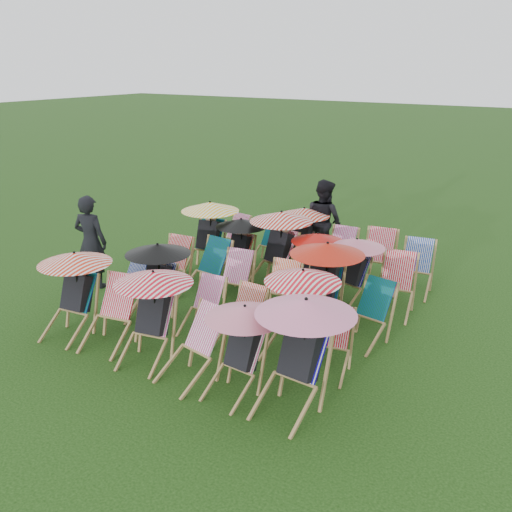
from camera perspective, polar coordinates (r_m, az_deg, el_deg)
The scene contains 33 objects.
ground at distance 9.91m, azimuth -0.11°, elevation -5.55°, with size 100.00×100.00×0.00m, color black.
deckchair_0 at distance 9.31m, azimuth -17.98°, elevation -3.50°, with size 1.12×1.21×1.33m.
deckchair_1 at distance 8.89m, azimuth -14.41°, elevation -5.63°, with size 0.82×1.03×1.01m.
deckchair_2 at distance 8.25m, azimuth -10.65°, elevation -5.83°, with size 1.12×1.22×1.33m.
deckchair_3 at distance 7.77m, azimuth -6.49°, elevation -9.00°, with size 0.80×1.00×0.97m.
deckchair_4 at distance 7.34m, azimuth -1.80°, elevation -9.29°, with size 1.03×1.08×1.22m.
deckchair_5 at distance 6.98m, azimuth 4.05°, elevation -9.75°, with size 1.23×1.29×1.46m.
deckchair_6 at distance 10.10m, azimuth -12.55°, elevation -2.74°, with size 0.61×0.85×0.91m.
deckchair_7 at distance 9.57m, azimuth -10.18°, elevation -2.40°, with size 1.08×1.15×1.28m.
deckchair_8 at distance 9.11m, azimuth -5.43°, elevation -5.05°, with size 0.62×0.81×0.84m.
deckchair_9 at distance 8.59m, azimuth -1.65°, elevation -6.33°, with size 0.62×0.85×0.89m.
deckchair_10 at distance 8.25m, azimuth 3.96°, elevation -5.59°, with size 1.11×1.17×1.31m.
deckchair_11 at distance 7.98m, azimuth 7.40°, elevation -8.70°, with size 0.71×0.88×0.86m.
deckchair_12 at distance 10.87m, azimuth -8.59°, elevation -0.85°, with size 0.70×0.92×0.94m.
deckchair_13 at distance 10.45m, azimuth -5.14°, elevation -1.33°, with size 0.74×0.98×1.01m.
deckchair_14 at distance 10.02m, azimuth -2.42°, elevation -2.44°, with size 0.73×0.92×0.92m.
deckchair_15 at distance 9.60m, azimuth 2.36°, elevation -3.53°, with size 0.70×0.89×0.89m.
deckchair_16 at distance 9.12m, azimuth 6.52°, elevation -2.85°, with size 1.19×1.27×1.41m.
deckchair_17 at distance 8.87m, azimuth 11.01°, elevation -5.71°, with size 0.74×0.94×0.93m.
deckchair_18 at distance 11.71m, azimuth -4.98°, elevation 2.16°, with size 1.18×1.28×1.40m.
deckchair_19 at distance 11.22m, azimuth -1.89°, elevation 0.88°, with size 1.01×1.05×1.20m.
deckchair_20 at distance 10.88m, azimuth 1.95°, elevation 0.96°, with size 1.20×1.28×1.42m.
deckchair_21 at distance 10.48m, azimuth 5.68°, elevation -0.67°, with size 0.97×1.03×1.15m.
deckchair_22 at distance 10.18m, azimuth 9.44°, elevation -1.36°, with size 0.99×1.06×1.18m.
deckchair_23 at distance 9.98m, azimuth 13.71°, elevation -2.87°, with size 0.79×1.00×0.99m.
deckchair_24 at distance 12.64m, azimuth -2.51°, elevation 2.02°, with size 0.69×0.87×0.87m.
deckchair_25 at distance 12.13m, azimuth 1.15°, elevation 1.23°, with size 0.56×0.78×0.84m.
deckchair_26 at distance 11.83m, azimuth 4.35°, elevation 1.96°, with size 1.06×1.11×1.26m.
deckchair_27 at distance 11.52m, azimuth 8.21°, elevation 0.30°, with size 0.66×0.89×0.93m.
deckchair_28 at distance 11.24m, azimuth 11.98°, elevation -0.20°, with size 0.79×1.01×1.00m.
deckchair_29 at distance 10.94m, azimuth 15.63°, elevation -1.18°, with size 0.75×0.95×0.95m.
person_left at distance 11.13m, azimuth -16.19°, elevation 1.37°, with size 0.65×0.43×1.78m, color black.
person_rear at distance 12.11m, azimuth 6.77°, elevation 3.44°, with size 0.87×0.68×1.79m, color black.
Camera 1 is at (4.88, -7.58, 4.12)m, focal length 40.00 mm.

